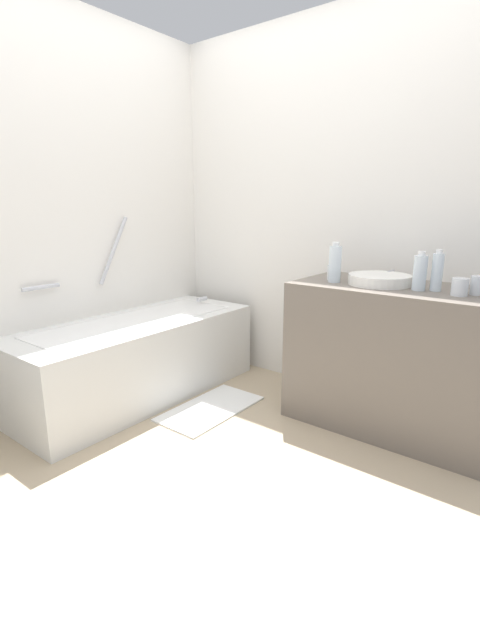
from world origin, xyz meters
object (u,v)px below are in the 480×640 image
at_px(sink_faucet, 392,275).
at_px(drinking_glass_3, 332,273).
at_px(sink_basin, 379,280).
at_px(water_bottle_1, 420,272).
at_px(bathtub, 137,355).
at_px(drinking_glass_2, 460,287).
at_px(water_bottle_2, 335,264).
at_px(water_bottle_0, 437,272).
at_px(drinking_glass_0, 477,285).
at_px(bath_mat, 211,408).

distance_m(sink_faucet, drinking_glass_3, 0.36).
height_order(sink_basin, water_bottle_1, water_bottle_1).
distance_m(bathtub, water_bottle_1, 1.83).
bearing_deg(sink_basin, drinking_glass_2, -98.38).
height_order(sink_faucet, water_bottle_2, water_bottle_2).
bearing_deg(drinking_glass_2, drinking_glass_3, 85.90).
distance_m(water_bottle_2, drinking_glass_3, 0.10).
bearing_deg(drinking_glass_2, sink_faucet, 58.07).
distance_m(sink_faucet, water_bottle_0, 0.37).
height_order(water_bottle_1, drinking_glass_0, water_bottle_1).
bearing_deg(drinking_glass_3, drinking_glass_0, -88.63).
relative_size(bathtub, drinking_glass_0, 17.56).
xyz_separation_m(drinking_glass_2, drinking_glass_3, (0.05, 0.71, -0.00)).
bearing_deg(water_bottle_2, bath_mat, 123.82).
bearing_deg(bathtub, drinking_glass_2, -73.26).
relative_size(bathtub, bath_mat, 2.44).
bearing_deg(water_bottle_1, sink_basin, 79.46).
bearing_deg(drinking_glass_2, water_bottle_0, 66.00).
bearing_deg(water_bottle_1, drinking_glass_3, 86.63).
xyz_separation_m(sink_basin, drinking_glass_0, (0.01, -0.49, 0.02)).
height_order(water_bottle_2, drinking_glass_2, water_bottle_2).
bearing_deg(sink_faucet, water_bottle_0, -124.91).
height_order(bathtub, drinking_glass_2, bathtub).
xyz_separation_m(sink_basin, water_bottle_2, (-0.08, 0.24, 0.08)).
bearing_deg(bath_mat, drinking_glass_3, -49.86).
height_order(water_bottle_0, bath_mat, water_bottle_0).
height_order(water_bottle_1, water_bottle_2, water_bottle_2).
distance_m(sink_faucet, water_bottle_1, 0.34).
xyz_separation_m(drinking_glass_3, bath_mat, (-0.48, 0.56, -0.87)).
height_order(sink_basin, bath_mat, sink_basin).
bearing_deg(drinking_glass_0, water_bottle_0, 94.07).
height_order(water_bottle_1, bath_mat, water_bottle_1).
xyz_separation_m(bathtub, water_bottle_1, (0.57, -1.62, 0.64)).
bearing_deg(sink_basin, bathtub, 113.64).
bearing_deg(bathtub, drinking_glass_3, -61.67).
bearing_deg(bath_mat, bathtub, 102.63).
bearing_deg(drinking_glass_2, sink_basin, 81.62).
bearing_deg(water_bottle_2, bathtub, 114.69).
bearing_deg(water_bottle_0, sink_faucet, 55.09).
bearing_deg(water_bottle_1, drinking_glass_2, -95.93).
relative_size(drinking_glass_2, bath_mat, 0.13).
height_order(bathtub, sink_faucet, bathtub).
xyz_separation_m(water_bottle_0, bath_mat, (-0.48, 1.15, -0.92)).
xyz_separation_m(water_bottle_2, drinking_glass_0, (0.09, -0.73, -0.06)).
height_order(sink_faucet, drinking_glass_2, drinking_glass_2).
bearing_deg(sink_faucet, bathtub, 120.26).
xyz_separation_m(drinking_glass_0, drinking_glass_3, (-0.02, 0.77, -0.00)).
bearing_deg(bathtub, bath_mat, -77.37).
relative_size(water_bottle_0, water_bottle_1, 1.06).
xyz_separation_m(sink_faucet, drinking_glass_0, (-0.20, -0.49, 0.02)).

